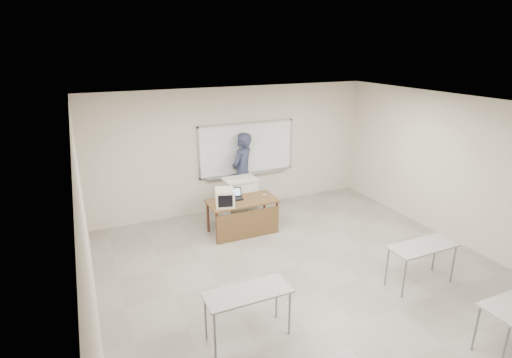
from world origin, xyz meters
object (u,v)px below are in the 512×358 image
crt_monitor (225,197)px  keyboard (234,179)px  whiteboard (247,149)px  podium (240,199)px  laptop (235,196)px  presenter (242,172)px  instructor_desk (244,210)px  mouse (264,195)px

crt_monitor → keyboard: size_ratio=0.91×
whiteboard → keyboard: 1.11m
podium → laptop: podium is taller
podium → presenter: presenter is taller
instructor_desk → mouse: (0.55, 0.16, 0.22)m
keyboard → whiteboard: bearing=54.8°
instructor_desk → laptop: (-0.10, 0.26, 0.25)m
mouse → keyboard: bearing=119.3°
laptop → keyboard: (0.15, 0.42, 0.24)m
mouse → keyboard: (-0.50, 0.53, 0.27)m
laptop → mouse: laptop is taller
whiteboard → podium: 1.33m
podium → mouse: 0.70m
laptop → presenter: bearing=67.9°
podium → keyboard: size_ratio=2.15×
podium → crt_monitor: 1.05m
instructor_desk → crt_monitor: (-0.43, -0.01, 0.37)m
podium → presenter: size_ratio=0.53×
crt_monitor → laptop: (0.33, 0.28, -0.12)m
podium → mouse: podium is taller
crt_monitor → podium: bearing=64.5°
whiteboard → podium: (-0.50, -0.77, -0.96)m
crt_monitor → mouse: bearing=25.8°
podium → crt_monitor: (-0.63, -0.72, 0.41)m
whiteboard → instructor_desk: size_ratio=1.67×
crt_monitor → keyboard: crt_monitor is taller
instructor_desk → podium: podium is taller
whiteboard → crt_monitor: size_ratio=5.68×
laptop → presenter: size_ratio=0.15×
laptop → keyboard: 0.51m
laptop → keyboard: keyboard is taller
keyboard → instructor_desk: bearing=-89.9°
presenter → instructor_desk: bearing=31.9°
mouse → laptop: bearing=156.8°
crt_monitor → whiteboard: bearing=68.5°
crt_monitor → presenter: presenter is taller
podium → keyboard: keyboard is taller
presenter → podium: bearing=25.8°
whiteboard → keyboard: (-0.65, -0.79, -0.44)m
whiteboard → presenter: size_ratio=1.27×
whiteboard → mouse: whiteboard is taller
podium → whiteboard: bearing=55.4°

